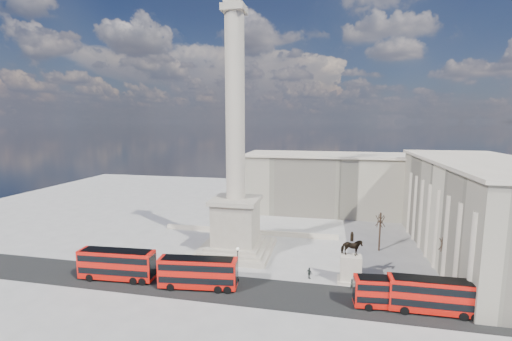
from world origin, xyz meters
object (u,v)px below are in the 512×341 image
Objects in this scene: nelsons_column at (236,187)px; victorian_lamp at (238,261)px; red_bus_d at (395,293)px; pedestrian_walking at (352,285)px; equestrian_statue at (351,265)px; red_bus_c at (435,295)px; red_bus_b at (198,273)px; pedestrian_standing at (377,287)px; pedestrian_crossing at (309,273)px; red_bus_a at (117,264)px.

nelsons_column reaches higher than victorian_lamp.
nelsons_column reaches higher than red_bus_d.
nelsons_column reaches higher than pedestrian_walking.
red_bus_c is at bearing -33.74° from equestrian_statue.
red_bus_b reaches higher than red_bus_d.
pedestrian_walking is 1.06× the size of pedestrian_standing.
pedestrian_standing is at bearing 107.50° from red_bus_d.
red_bus_c is 7.10× the size of pedestrian_standing.
nelsons_column is at bearing 106.30° from victorian_lamp.
victorian_lamp reaches higher than pedestrian_standing.
pedestrian_crossing is at bearing 145.60° from red_bus_d.
victorian_lamp is 3.45× the size of pedestrian_standing.
red_bus_b reaches higher than red_bus_c.
red_bus_d is at bearing -8.27° from victorian_lamp.
pedestrian_walking is at bearing -165.69° from pedestrian_crossing.
victorian_lamp is 18.00m from equestrian_statue.
pedestrian_walking is (21.34, -11.50, -12.04)m from nelsons_column.
pedestrian_crossing reaches higher than pedestrian_walking.
red_bus_a is at bearing -12.33° from pedestrian_standing.
pedestrian_crossing is (-6.58, 2.53, 0.09)m from pedestrian_walking.
red_bus_b is at bearing 175.00° from red_bus_d.
red_bus_d is at bearing -61.23° from pedestrian_walking.
nelsons_column is 24.39m from red_bus_a.
pedestrian_crossing is (-6.48, -0.18, -1.95)m from equestrian_statue.
red_bus_b reaches higher than pedestrian_standing.
pedestrian_walking is 0.91× the size of pedestrian_crossing.
equestrian_statue is (36.88, 6.85, 0.30)m from red_bus_a.
red_bus_a is 1.06× the size of red_bus_c.
equestrian_statue reaches higher than victorian_lamp.
red_bus_b is 1.12× the size of red_bus_d.
equestrian_statue is (21.24, -8.79, -10.00)m from nelsons_column.
equestrian_statue reaches higher than pedestrian_crossing.
red_bus_c is 2.06× the size of victorian_lamp.
nelsons_column is at bearing 144.44° from red_bus_d.
victorian_lamp reaches higher than red_bus_d.
equestrian_statue is (-10.40, 6.95, 0.42)m from red_bus_c.
nelsons_column reaches higher than pedestrian_standing.
victorian_lamp reaches higher than red_bus_a.
equestrian_statue reaches higher than red_bus_a.
pedestrian_standing is (-1.72, 4.11, -1.45)m from red_bus_d.
nelsons_column is at bearing -42.92° from pedestrian_standing.
equestrian_statue is at bearing 68.63° from pedestrian_walking.
red_bus_a is 40.81m from pedestrian_standing.
pedestrian_walking is at bearing -87.91° from equestrian_statue.
equestrian_statue is at bearing -143.05° from pedestrian_crossing.
red_bus_c is 18.25m from pedestrian_crossing.
nelsons_column is 29.99m from pedestrian_standing.
victorian_lamp reaches higher than pedestrian_crossing.
nelsons_column is 25.07m from equestrian_statue.
victorian_lamp reaches higher than red_bus_c.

